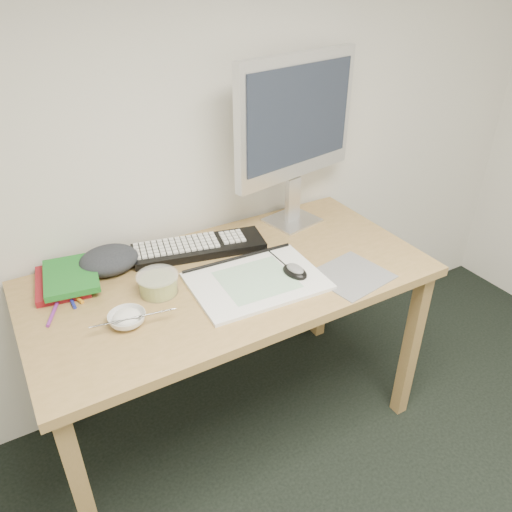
{
  "coord_description": "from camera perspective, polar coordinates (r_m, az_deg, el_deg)",
  "views": [
    {
      "loc": [
        -0.69,
        0.12,
        1.71
      ],
      "look_at": [
        0.04,
        1.38,
        0.83
      ],
      "focal_mm": 35.0,
      "sensor_mm": 36.0,
      "label": 1
    }
  ],
  "objects": [
    {
      "name": "desk",
      "position": [
        1.8,
        -2.86,
        -4.32
      ],
      "size": [
        1.4,
        0.7,
        0.75
      ],
      "color": "#AF8650",
      "rests_on": "ground"
    },
    {
      "name": "mousepad",
      "position": [
        1.77,
        10.84,
        -2.18
      ],
      "size": [
        0.28,
        0.26,
        0.0
      ],
      "primitive_type": "cube",
      "rotation": [
        0.0,
        0.0,
        0.16
      ],
      "color": "gray",
      "rests_on": "desk"
    },
    {
      "name": "sketchpad",
      "position": [
        1.7,
        0.08,
        -2.89
      ],
      "size": [
        0.46,
        0.34,
        0.01
      ],
      "primitive_type": "cube",
      "rotation": [
        0.0,
        0.0,
        -0.05
      ],
      "color": "silver",
      "rests_on": "desk"
    },
    {
      "name": "keyboard",
      "position": [
        1.89,
        -6.53,
        0.98
      ],
      "size": [
        0.51,
        0.26,
        0.03
      ],
      "primitive_type": "cube",
      "rotation": [
        0.0,
        0.0,
        -0.21
      ],
      "color": "black",
      "rests_on": "desk"
    },
    {
      "name": "monitor",
      "position": [
        1.95,
        4.6,
        14.96
      ],
      "size": [
        0.57,
        0.21,
        0.67
      ],
      "rotation": [
        0.0,
        0.0,
        0.19
      ],
      "color": "silver",
      "rests_on": "desk"
    },
    {
      "name": "mouse",
      "position": [
        1.73,
        4.48,
        -1.51
      ],
      "size": [
        0.08,
        0.11,
        0.04
      ],
      "primitive_type": "ellipsoid",
      "rotation": [
        0.0,
        0.0,
        0.11
      ],
      "color": "black",
      "rests_on": "sketchpad"
    },
    {
      "name": "rice_bowl",
      "position": [
        1.57,
        -14.51,
        -7.0
      ],
      "size": [
        0.13,
        0.13,
        0.04
      ],
      "primitive_type": "imported",
      "rotation": [
        0.0,
        0.0,
        0.15
      ],
      "color": "white",
      "rests_on": "desk"
    },
    {
      "name": "chopsticks",
      "position": [
        1.53,
        -13.86,
        -6.89
      ],
      "size": [
        0.24,
        0.06,
        0.02
      ],
      "primitive_type": "cylinder",
      "rotation": [
        0.0,
        1.57,
        -0.16
      ],
      "color": "#A9A9AB",
      "rests_on": "rice_bowl"
    },
    {
      "name": "fruit_tub",
      "position": [
        1.67,
        -11.12,
        -3.13
      ],
      "size": [
        0.17,
        0.17,
        0.07
      ],
      "primitive_type": "cylinder",
      "rotation": [
        0.0,
        0.0,
        0.28
      ],
      "color": "#C6C746",
      "rests_on": "desk"
    },
    {
      "name": "book_red",
      "position": [
        1.81,
        -21.23,
        -2.75
      ],
      "size": [
        0.2,
        0.25,
        0.02
      ],
      "primitive_type": "cube",
      "rotation": [
        0.0,
        0.0,
        -0.16
      ],
      "color": "maroon",
      "rests_on": "desk"
    },
    {
      "name": "book_green",
      "position": [
        1.79,
        -20.41,
        -2.13
      ],
      "size": [
        0.21,
        0.26,
        0.02
      ],
      "primitive_type": "cube",
      "rotation": [
        0.0,
        0.0,
        -0.16
      ],
      "color": "#1C7023",
      "rests_on": "book_red"
    },
    {
      "name": "cloth_lump",
      "position": [
        1.83,
        -16.46,
        -0.45
      ],
      "size": [
        0.21,
        0.19,
        0.07
      ],
      "primitive_type": "ellipsoid",
      "rotation": [
        0.0,
        0.0,
        -0.27
      ],
      "color": "#212428",
      "rests_on": "desk"
    },
    {
      "name": "pencil_pink",
      "position": [
        1.76,
        -3.02,
        -1.73
      ],
      "size": [
        0.19,
        0.02,
        0.01
      ],
      "primitive_type": "cylinder",
      "rotation": [
        0.0,
        1.57,
        0.06
      ],
      "color": "pink",
      "rests_on": "desk"
    },
    {
      "name": "pencil_tan",
      "position": [
        1.79,
        -2.61,
        -1.23
      ],
      "size": [
        0.14,
        0.1,
        0.01
      ],
      "primitive_type": "cylinder",
      "rotation": [
        0.0,
        1.57,
        -0.61
      ],
      "color": "tan",
      "rests_on": "desk"
    },
    {
      "name": "pencil_black",
      "position": [
        1.79,
        -2.24,
        -1.21
      ],
      "size": [
        0.18,
        0.01,
        0.01
      ],
      "primitive_type": "cylinder",
      "rotation": [
        0.0,
        1.57,
        0.01
      ],
      "color": "black",
      "rests_on": "desk"
    },
    {
      "name": "marker_blue",
      "position": [
        1.73,
        -20.44,
        -4.55
      ],
      "size": [
        0.01,
        0.12,
        0.01
      ],
      "primitive_type": "cylinder",
      "rotation": [
        0.0,
        1.57,
        1.59
      ],
      "color": "#1E2AA5",
      "rests_on": "desk"
    },
    {
      "name": "marker_orange",
      "position": [
        1.75,
        -20.33,
        -4.1
      ],
      "size": [
        0.05,
        0.13,
        0.01
      ],
      "primitive_type": "cylinder",
      "rotation": [
        0.0,
        1.57,
        1.88
      ],
      "color": "orange",
      "rests_on": "desk"
    },
    {
      "name": "marker_purple",
      "position": [
        1.68,
        -22.21,
        -6.11
      ],
      "size": [
        0.06,
        0.12,
        0.01
      ],
      "primitive_type": "cylinder",
      "rotation": [
        0.0,
        1.57,
        1.14
      ],
      "color": "#79278F",
      "rests_on": "desk"
    }
  ]
}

